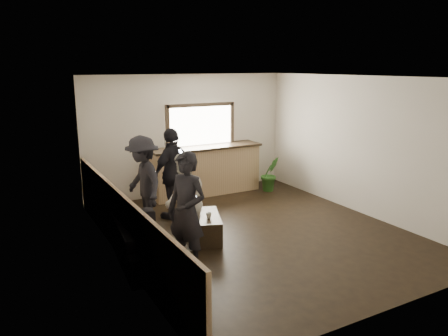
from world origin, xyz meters
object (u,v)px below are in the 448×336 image
sofa (143,237)px  person_c (143,182)px  cup_a (197,209)px  person_a (187,212)px  coffee_table (204,227)px  potted_plant (270,174)px  person_b (185,202)px  person_d (173,174)px  bar_counter (206,167)px  cup_b (209,216)px

sofa → person_c: person_c is taller
cup_a → person_a: (-0.68, -1.10, 0.41)m
coffee_table → potted_plant: (2.76, 1.96, 0.20)m
cup_a → person_b: person_b is taller
coffee_table → person_b: bearing=-153.9°
person_a → person_d: bearing=134.5°
potted_plant → person_a: person_a is taller
bar_counter → cup_a: size_ratio=20.09×
person_d → potted_plant: bearing=168.4°
coffee_table → potted_plant: potted_plant is taller
cup_b → bar_counter: bearing=64.6°
cup_b → potted_plant: size_ratio=0.12×
bar_counter → potted_plant: 1.58m
sofa → person_c: (0.45, 1.26, 0.55)m
potted_plant → person_d: bearing=-166.8°
sofa → potted_plant: bearing=-56.0°
potted_plant → person_b: 3.89m
potted_plant → person_c: bearing=-166.0°
sofa → cup_a: size_ratio=16.17×
person_b → potted_plant: bearing=135.1°
bar_counter → person_c: (-2.00, -1.41, 0.23)m
coffee_table → cup_a: cup_a is taller
cup_a → cup_b: size_ratio=1.31×
coffee_table → cup_a: bearing=99.9°
cup_a → person_c: person_c is taller
cup_b → person_a: size_ratio=0.06×
coffee_table → person_d: (-0.03, 1.30, 0.69)m
cup_a → potted_plant: 3.30m
person_a → person_d: person_d is taller
person_d → cup_b: bearing=66.7°
sofa → person_a: person_a is taller
person_b → cup_a: bearing=146.5°
coffee_table → person_c: person_c is taller
coffee_table → person_a: (-0.71, -0.90, 0.68)m
cup_a → person_a: 1.36m
person_a → coffee_table: bearing=113.4°
potted_plant → person_c: size_ratio=0.48×
cup_b → person_d: size_ratio=0.06×
sofa → potted_plant: size_ratio=2.57×
person_a → sofa: bearing=-176.7°
bar_counter → person_a: size_ratio=1.51×
cup_b → person_a: 1.11m
person_d → person_b: bearing=49.9°
bar_counter → person_d: bearing=-137.6°
sofa → person_c: bearing=-14.1°
bar_counter → person_c: bearing=-144.8°
cup_b → person_c: person_c is taller
bar_counter → person_b: bearing=-122.4°
bar_counter → person_b: size_ratio=1.66×
cup_a → person_a: bearing=-121.7°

